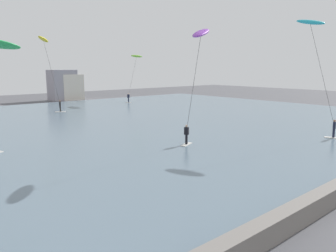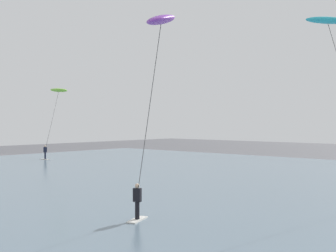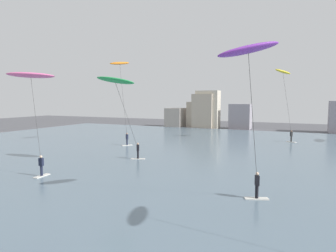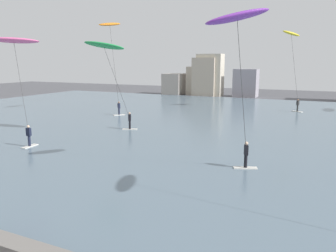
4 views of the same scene
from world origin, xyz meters
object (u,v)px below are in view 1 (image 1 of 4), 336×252
object	(u,v)px
kitesurfer_purple	(200,42)
kitesurfer_cyan	(314,39)
kitesurfer_yellow	(45,48)
kitesurfer_lime	(136,59)

from	to	relation	value
kitesurfer_purple	kitesurfer_cyan	distance (m)	11.25
kitesurfer_purple	kitesurfer_yellow	size ratio (longest dim) A/B	0.89
kitesurfer_purple	kitesurfer_yellow	bearing A→B (deg)	89.94
kitesurfer_purple	kitesurfer_lime	size ratio (longest dim) A/B	1.10
kitesurfer_yellow	kitesurfer_cyan	bearing A→B (deg)	-71.40
kitesurfer_cyan	kitesurfer_yellow	world-z (taller)	kitesurfer_yellow
kitesurfer_lime	kitesurfer_yellow	size ratio (longest dim) A/B	0.81
kitesurfer_yellow	kitesurfer_purple	bearing A→B (deg)	-90.06
kitesurfer_lime	kitesurfer_yellow	world-z (taller)	kitesurfer_yellow
kitesurfer_lime	kitesurfer_yellow	distance (m)	17.63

